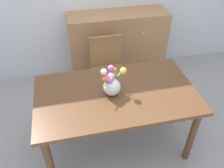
{
  "coord_description": "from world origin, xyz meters",
  "views": [
    {
      "loc": [
        -0.41,
        -1.66,
        2.23
      ],
      "look_at": [
        -0.04,
        -0.01,
        0.87
      ],
      "focal_mm": 37.37,
      "sensor_mm": 36.0,
      "label": 1
    }
  ],
  "objects": [
    {
      "name": "dining_table",
      "position": [
        0.0,
        0.0,
        0.66
      ],
      "size": [
        1.56,
        0.9,
        0.75
      ],
      "color": "brown",
      "rests_on": "ground_plane"
    },
    {
      "name": "ground_plane",
      "position": [
        0.0,
        0.0,
        0.0
      ],
      "size": [
        12.0,
        12.0,
        0.0
      ],
      "primitive_type": "plane",
      "color": "#939399"
    },
    {
      "name": "dresser",
      "position": [
        0.34,
        1.33,
        0.5
      ],
      "size": [
        1.4,
        0.47,
        1.0
      ],
      "color": "#9E7047",
      "rests_on": "ground_plane"
    },
    {
      "name": "flower_vase",
      "position": [
        -0.04,
        0.0,
        0.87
      ],
      "size": [
        0.25,
        0.21,
        0.28
      ],
      "color": "silver",
      "rests_on": "dining_table"
    },
    {
      "name": "chair_far",
      "position": [
        0.08,
        0.79,
        0.52
      ],
      "size": [
        0.42,
        0.42,
        0.9
      ],
      "rotation": [
        0.0,
        0.0,
        3.14
      ],
      "color": "olive",
      "rests_on": "ground_plane"
    }
  ]
}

